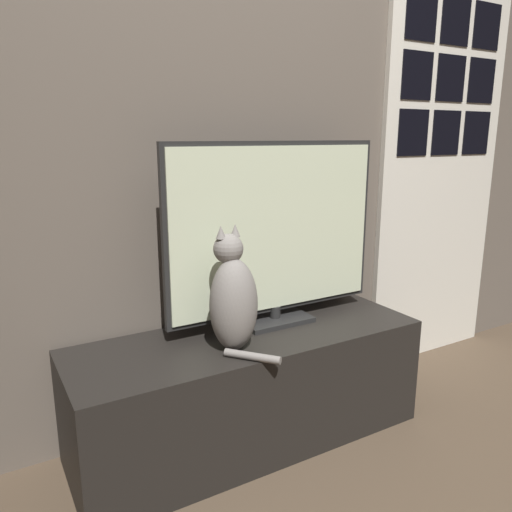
{
  "coord_description": "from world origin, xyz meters",
  "views": [
    {
      "loc": [
        -0.89,
        -0.64,
        1.2
      ],
      "look_at": [
        0.03,
        0.93,
        0.77
      ],
      "focal_mm": 35.0,
      "sensor_mm": 36.0,
      "label": 1
    }
  ],
  "objects": [
    {
      "name": "tv_stand",
      "position": [
        0.0,
        0.94,
        0.23
      ],
      "size": [
        1.39,
        0.47,
        0.45
      ],
      "color": "black",
      "rests_on": "ground_plane"
    },
    {
      "name": "door",
      "position": [
        1.3,
        1.18,
        1.05
      ],
      "size": [
        0.84,
        0.04,
        2.05
      ],
      "color": "silver",
      "rests_on": "ground_plane"
    },
    {
      "name": "cat",
      "position": [
        -0.11,
        0.86,
        0.64
      ],
      "size": [
        0.19,
        0.29,
        0.45
      ],
      "rotation": [
        0.0,
        0.0,
        0.09
      ],
      "color": "gray",
      "rests_on": "tv_stand"
    },
    {
      "name": "wall_back",
      "position": [
        0.0,
        1.22,
        1.3
      ],
      "size": [
        4.8,
        0.05,
        2.6
      ],
      "color": "#60564C",
      "rests_on": "ground_plane"
    },
    {
      "name": "tv",
      "position": [
        0.16,
        1.02,
        0.83
      ],
      "size": [
        0.94,
        0.18,
        0.73
      ],
      "color": "black",
      "rests_on": "tv_stand"
    }
  ]
}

